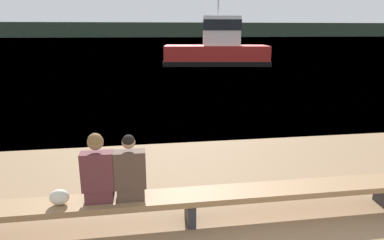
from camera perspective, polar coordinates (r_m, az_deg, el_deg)
The scene contains 7 objects.
water_surface at distance 128.47m, azimuth -8.22°, elevation 13.44°, with size 240.00×240.00×0.00m, color teal.
far_shoreline at distance 138.95m, azimuth -8.34°, elevation 14.65°, with size 600.00×12.00×5.42m, color #2D3D2D.
bench_main at distance 5.30m, azimuth -0.33°, elevation -13.03°, with size 7.20×0.52×0.46m.
person_left at distance 5.07m, azimuth -15.42°, elevation -8.29°, with size 0.45×0.40×1.03m.
person_right at distance 5.05m, azimuth -10.28°, elevation -8.58°, with size 0.45×0.39×0.99m.
shopping_bag at distance 5.28m, azimuth -21.25°, elevation -11.90°, with size 0.27×0.17×0.23m.
tugboat_red at distance 29.04m, azimuth 4.23°, elevation 11.61°, with size 9.05×4.77×6.53m.
Camera 1 is at (-1.88, -1.89, 2.87)m, focal length 32.00 mm.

